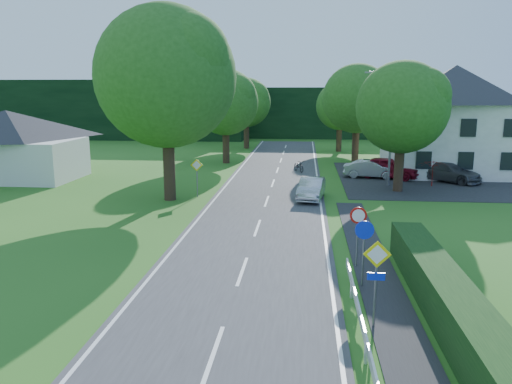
# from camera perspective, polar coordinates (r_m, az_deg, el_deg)

# --- Properties ---
(road) EXTENTS (7.00, 80.00, 0.04)m
(road) POSITION_cam_1_polar(r_m,az_deg,el_deg) (26.47, 0.57, -2.98)
(road) COLOR #38383B
(road) RESTS_ON ground
(parking_pad) EXTENTS (14.00, 16.00, 0.04)m
(parking_pad) POSITION_cam_1_polar(r_m,az_deg,el_deg) (40.30, 19.53, 1.41)
(parking_pad) COLOR #242426
(parking_pad) RESTS_ON ground
(line_edge_left) EXTENTS (0.12, 80.00, 0.01)m
(line_edge_left) POSITION_cam_1_polar(r_m,az_deg,el_deg) (26.94, -6.34, -2.75)
(line_edge_left) COLOR white
(line_edge_left) RESTS_ON road
(line_edge_right) EXTENTS (0.12, 80.00, 0.01)m
(line_edge_right) POSITION_cam_1_polar(r_m,az_deg,el_deg) (26.39, 7.62, -3.08)
(line_edge_right) COLOR white
(line_edge_right) RESTS_ON road
(line_centre) EXTENTS (0.12, 80.00, 0.01)m
(line_centre) POSITION_cam_1_polar(r_m,az_deg,el_deg) (26.47, 0.57, -2.93)
(line_centre) COLOR white
(line_centre) RESTS_ON road
(tree_main) EXTENTS (9.40, 9.40, 11.64)m
(tree_main) POSITION_cam_1_polar(r_m,az_deg,el_deg) (30.66, -10.15, 9.81)
(tree_main) COLOR #265519
(tree_main) RESTS_ON ground
(tree_left_far) EXTENTS (7.00, 7.00, 8.58)m
(tree_left_far) POSITION_cam_1_polar(r_m,az_deg,el_deg) (46.16, -3.49, 8.61)
(tree_left_far) COLOR #265519
(tree_left_far) RESTS_ON ground
(tree_right_far) EXTENTS (7.40, 7.40, 9.09)m
(tree_right_far) POSITION_cam_1_polar(r_m,az_deg,el_deg) (47.81, 11.43, 8.81)
(tree_right_far) COLOR #265519
(tree_right_far) RESTS_ON ground
(tree_left_back) EXTENTS (6.60, 6.60, 8.07)m
(tree_left_back) POSITION_cam_1_polar(r_m,az_deg,el_deg) (57.98, -1.11, 8.98)
(tree_left_back) COLOR #265519
(tree_left_back) RESTS_ON ground
(tree_right_back) EXTENTS (6.20, 6.20, 7.56)m
(tree_right_back) POSITION_cam_1_polar(r_m,az_deg,el_deg) (55.73, 9.55, 8.46)
(tree_right_back) COLOR #265519
(tree_right_back) RESTS_ON ground
(tree_right_mid) EXTENTS (7.00, 7.00, 8.58)m
(tree_right_mid) POSITION_cam_1_polar(r_m,az_deg,el_deg) (34.19, 16.26, 7.13)
(tree_right_mid) COLOR #265519
(tree_right_mid) RESTS_ON ground
(treeline_left) EXTENTS (44.00, 6.00, 8.00)m
(treeline_left) POSITION_cam_1_polar(r_m,az_deg,el_deg) (74.03, -18.77, 8.92)
(treeline_left) COLOR black
(treeline_left) RESTS_ON ground
(treeline_right) EXTENTS (30.00, 5.00, 7.00)m
(treeline_right) POSITION_cam_1_polar(r_m,az_deg,el_deg) (71.83, 10.30, 8.88)
(treeline_right) COLOR black
(treeline_right) RESTS_ON ground
(bungalow_left) EXTENTS (11.00, 6.50, 5.20)m
(bungalow_left) POSITION_cam_1_polar(r_m,az_deg,el_deg) (42.09, -26.45, 4.98)
(bungalow_left) COLOR silver
(bungalow_left) RESTS_ON ground
(house_white) EXTENTS (10.60, 8.40, 8.60)m
(house_white) POSITION_cam_1_polar(r_m,az_deg,el_deg) (43.22, 21.58, 7.78)
(house_white) COLOR silver
(house_white) RESTS_ON ground
(streetlight) EXTENTS (2.03, 0.18, 8.00)m
(streetlight) POSITION_cam_1_polar(r_m,az_deg,el_deg) (36.07, 15.01, 7.68)
(streetlight) COLOR slate
(streetlight) RESTS_ON ground
(sign_priority_right) EXTENTS (0.78, 0.09, 2.59)m
(sign_priority_right) POSITION_cam_1_polar(r_m,az_deg,el_deg) (14.51, 13.60, -8.44)
(sign_priority_right) COLOR slate
(sign_priority_right) RESTS_ON ground
(sign_roundabout) EXTENTS (0.64, 0.08, 2.37)m
(sign_roundabout) POSITION_cam_1_polar(r_m,az_deg,el_deg) (17.38, 12.24, -5.45)
(sign_roundabout) COLOR slate
(sign_roundabout) RESTS_ON ground
(sign_speed_limit) EXTENTS (0.64, 0.11, 2.37)m
(sign_speed_limit) POSITION_cam_1_polar(r_m,az_deg,el_deg) (19.25, 11.59, -3.45)
(sign_speed_limit) COLOR slate
(sign_speed_limit) RESTS_ON ground
(sign_priority_left) EXTENTS (0.78, 0.09, 2.44)m
(sign_priority_left) POSITION_cam_1_polar(r_m,az_deg,el_deg) (31.63, -6.79, 2.48)
(sign_priority_left) COLOR slate
(sign_priority_left) RESTS_ON ground
(moving_car) EXTENTS (1.91, 4.16, 1.32)m
(moving_car) POSITION_cam_1_polar(r_m,az_deg,el_deg) (31.00, 6.34, 0.40)
(moving_car) COLOR silver
(moving_car) RESTS_ON road
(motorcycle) EXTENTS (1.31, 1.89, 0.94)m
(motorcycle) POSITION_cam_1_polar(r_m,az_deg,el_deg) (41.37, 4.92, 2.98)
(motorcycle) COLOR black
(motorcycle) RESTS_ON road
(parked_car_red) EXTENTS (5.09, 3.56, 1.61)m
(parked_car_red) POSITION_cam_1_polar(r_m,az_deg,el_deg) (39.48, 14.82, 2.71)
(parked_car_red) COLOR maroon
(parked_car_red) RESTS_ON parking_pad
(parked_car_silver_a) EXTENTS (4.28, 2.03, 1.36)m
(parked_car_silver_a) POSITION_cam_1_polar(r_m,az_deg,el_deg) (39.34, 12.98, 2.58)
(parked_car_silver_a) COLOR #AAAAAF
(parked_car_silver_a) RESTS_ON parking_pad
(parked_car_grey) EXTENTS (5.05, 4.74, 1.43)m
(parked_car_grey) POSITION_cam_1_polar(r_m,az_deg,el_deg) (39.43, 21.03, 2.18)
(parked_car_grey) COLOR #47484C
(parked_car_grey) RESTS_ON parking_pad
(parked_car_silver_b) EXTENTS (5.46, 2.94, 1.45)m
(parked_car_silver_b) POSITION_cam_1_polar(r_m,az_deg,el_deg) (41.38, 23.03, 2.45)
(parked_car_silver_b) COLOR #99979E
(parked_car_silver_b) RESTS_ON parking_pad
(parasol) EXTENTS (2.34, 2.37, 1.83)m
(parasol) POSITION_cam_1_polar(r_m,az_deg,el_deg) (36.96, 19.56, 2.01)
(parasol) COLOR #A5110D
(parasol) RESTS_ON parking_pad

